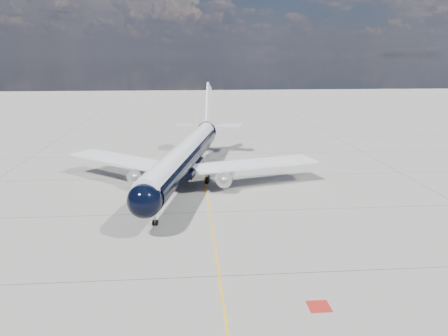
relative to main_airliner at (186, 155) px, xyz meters
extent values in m
plane|color=gray|center=(2.59, 7.63, -4.00)|extent=(320.00, 320.00, 0.00)
cube|color=#FEAD0D|center=(2.59, 2.63, -3.99)|extent=(0.16, 160.00, 0.01)
cube|color=maroon|center=(9.39, -32.37, -3.99)|extent=(1.60, 1.60, 0.01)
cylinder|color=black|center=(-0.26, -1.21, -0.18)|extent=(10.53, 34.51, 3.45)
sphere|color=black|center=(-4.02, -19.00, -0.18)|extent=(4.09, 4.09, 3.45)
cone|color=black|center=(4.17, 19.69, 0.37)|extent=(4.70, 6.94, 3.45)
cylinder|color=white|center=(-0.26, -1.21, 0.69)|extent=(10.16, 36.13, 2.69)
cube|color=black|center=(-4.06, -19.18, 0.32)|extent=(2.36, 1.52, 0.50)
cube|color=white|center=(-9.31, 2.10, -1.00)|extent=(16.30, 14.69, 0.29)
cube|color=white|center=(9.36, -1.85, -1.00)|extent=(18.03, 9.20, 0.29)
cube|color=black|center=(-0.26, -1.21, -1.45)|extent=(5.62, 9.68, 0.91)
cylinder|color=#B0B0B8|center=(-6.41, -1.77, -2.04)|extent=(2.86, 4.51, 2.04)
cylinder|color=#B0B0B8|center=(5.15, -4.21, -2.04)|extent=(2.86, 4.51, 2.04)
sphere|color=gray|center=(-6.81, -3.64, -2.04)|extent=(1.19, 1.19, 1.00)
sphere|color=gray|center=(4.75, -6.08, -2.04)|extent=(1.19, 1.19, 1.00)
cube|color=white|center=(-6.38, -1.59, -1.36)|extent=(0.80, 2.89, 1.00)
cube|color=white|center=(5.19, -4.04, -1.36)|extent=(0.80, 2.89, 1.00)
cube|color=white|center=(4.07, 19.24, 5.00)|extent=(1.48, 5.70, 7.75)
cube|color=white|center=(4.17, 19.69, 1.10)|extent=(12.16, 5.29, 0.20)
cylinder|color=gray|center=(-3.36, -15.89, -2.86)|extent=(0.19, 0.19, 1.91)
cylinder|color=black|center=(-3.54, -15.85, -3.68)|extent=(0.29, 0.66, 0.64)
cylinder|color=black|center=(-3.18, -15.93, -3.68)|extent=(0.29, 0.66, 0.64)
cylinder|color=gray|center=(-2.82, 0.72, -2.77)|extent=(0.28, 0.28, 1.73)
cylinder|color=gray|center=(2.87, -0.48, -2.77)|extent=(0.28, 0.28, 1.73)
cylinder|color=black|center=(-2.92, 0.23, -3.50)|extent=(0.61, 1.06, 1.00)
cylinder|color=black|center=(-2.72, 1.21, -3.50)|extent=(0.61, 1.06, 1.00)
cylinder|color=black|center=(2.77, -0.97, -3.50)|extent=(0.61, 1.06, 1.00)
cylinder|color=black|center=(2.98, 0.01, -3.50)|extent=(0.61, 1.06, 1.00)
camera|label=1|loc=(0.28, -59.45, 13.45)|focal=35.00mm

